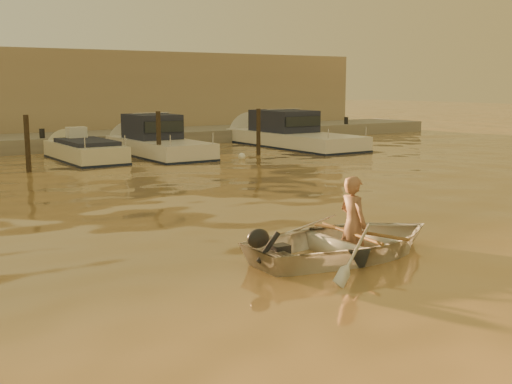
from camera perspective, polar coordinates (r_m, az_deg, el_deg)
ground_plane at (r=11.34m, az=-0.87°, el=-6.12°), size 160.00×160.00×0.00m
dinghy at (r=11.67m, az=8.20°, el=-4.32°), size 3.98×2.91×0.81m
person at (r=11.67m, az=8.61°, el=-2.86°), size 0.44×0.65×1.75m
outboard_motor at (r=10.80m, az=2.05°, el=-5.39°), size 0.91×0.43×0.70m
oar_port at (r=11.80m, az=9.15°, el=-3.51°), size 0.43×2.08×0.13m
oar_starboard at (r=11.67m, az=8.41°, el=-3.64°), size 0.49×2.07×0.13m
moored_boat_3 at (r=26.72m, az=-14.95°, el=3.19°), size 1.94×5.64×0.95m
moored_boat_4 at (r=27.88m, az=-8.66°, el=4.49°), size 2.34×7.19×1.75m
moored_boat_5 at (r=31.60m, az=3.35°, el=5.18°), size 2.74×9.03×1.75m
piling_2 at (r=23.78m, az=-19.64°, el=3.83°), size 0.18×0.18×2.20m
piling_3 at (r=25.44m, az=-8.64°, el=4.63°), size 0.18×0.18×2.20m
piling_4 at (r=27.75m, az=0.22°, el=5.15°), size 0.18×0.18×2.20m
fender_d at (r=24.94m, az=-12.13°, el=2.57°), size 0.30×0.30×0.30m
fender_e at (r=26.43m, az=-1.27°, el=3.18°), size 0.30×0.30×0.30m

